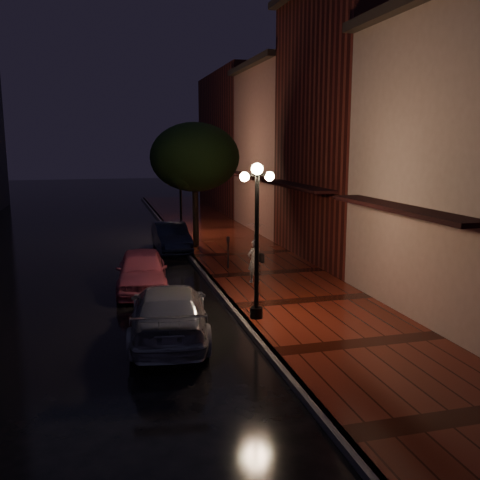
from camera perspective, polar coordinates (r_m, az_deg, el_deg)
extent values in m
plane|color=black|center=(19.79, -3.35, -4.31)|extent=(120.00, 120.00, 0.00)
cube|color=#4C170D|center=(20.32, 2.89, -3.70)|extent=(4.50, 60.00, 0.15)
cube|color=#595451|center=(19.77, -3.35, -4.10)|extent=(0.25, 60.00, 0.15)
cube|color=#511914|center=(23.41, 12.85, 11.31)|extent=(5.00, 8.00, 11.00)
cube|color=#8C5951|center=(30.73, 5.80, 9.33)|extent=(5.00, 8.00, 9.00)
cube|color=#511914|center=(40.25, 0.75, 10.31)|extent=(5.00, 12.00, 10.00)
cylinder|color=black|center=(14.66, 1.80, -0.85)|extent=(0.12, 0.12, 4.00)
cylinder|color=black|center=(15.12, 1.76, -7.74)|extent=(0.36, 0.36, 0.30)
cube|color=black|center=(14.41, 1.84, 6.98)|extent=(0.70, 0.08, 0.08)
sphere|color=#E8CC8B|center=(14.40, 1.84, 7.58)|extent=(0.32, 0.32, 0.32)
sphere|color=#E8CC8B|center=(14.31, 0.49, 6.77)|extent=(0.26, 0.26, 0.26)
sphere|color=#E8CC8B|center=(14.51, 3.17, 6.80)|extent=(0.26, 0.26, 0.26)
cylinder|color=black|center=(28.23, -6.35, 4.47)|extent=(0.12, 0.12, 4.00)
cylinder|color=black|center=(28.47, -6.27, 0.76)|extent=(0.36, 0.36, 0.30)
cube|color=black|center=(28.10, -6.43, 8.53)|extent=(0.70, 0.08, 0.08)
sphere|color=#E8CC8B|center=(28.09, -6.43, 8.83)|extent=(0.32, 0.32, 0.32)
sphere|color=#E8CC8B|center=(28.05, -7.14, 8.41)|extent=(0.26, 0.26, 0.26)
sphere|color=#E8CC8B|center=(28.15, -5.71, 8.44)|extent=(0.26, 0.26, 0.26)
cylinder|color=black|center=(25.37, -4.76, 2.93)|extent=(0.28, 0.28, 3.20)
ellipsoid|color=black|center=(25.17, -4.85, 8.81)|extent=(4.16, 4.16, 3.20)
sphere|color=black|center=(25.91, -3.53, 7.54)|extent=(1.80, 1.80, 1.80)
sphere|color=black|center=(24.40, -5.95, 7.57)|extent=(1.80, 1.80, 1.80)
imported|color=#C04F66|center=(18.54, -10.42, -3.21)|extent=(2.00, 4.27, 1.42)
imported|color=black|center=(25.07, -7.37, 0.30)|extent=(1.50, 4.10, 1.34)
imported|color=#96969D|center=(13.97, -7.59, -7.63)|extent=(2.54, 5.04, 1.40)
imported|color=silver|center=(18.77, 1.53, -2.24)|extent=(0.64, 0.53, 1.52)
imported|color=silver|center=(18.58, 1.55, 0.66)|extent=(0.88, 0.90, 0.81)
cylinder|color=black|center=(18.69, 1.54, -1.18)|extent=(0.02, 0.02, 1.22)
cube|color=black|center=(18.77, 2.32, -1.92)|extent=(0.12, 0.28, 0.30)
cylinder|color=black|center=(20.89, -1.28, -1.60)|extent=(0.06, 0.06, 1.06)
cube|color=black|center=(20.77, -1.29, 0.09)|extent=(0.13, 0.11, 0.21)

